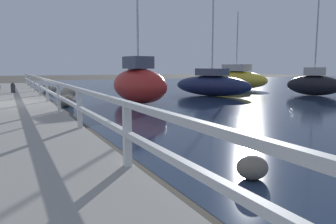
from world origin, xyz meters
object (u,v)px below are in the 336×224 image
sailboat_red (138,84)px  sailboat_orange (138,79)px  sailboat_black (314,83)px  mooring_bollard (13,88)px  sailboat_yellow (236,79)px  sailboat_navy (212,84)px

sailboat_red → sailboat_orange: bearing=58.1°
sailboat_red → sailboat_black: bearing=-14.4°
sailboat_black → sailboat_red: 10.57m
mooring_bollard → sailboat_orange: (10.27, 7.99, 0.08)m
sailboat_orange → mooring_bollard: bearing=-164.1°
mooring_bollard → sailboat_yellow: (15.23, 0.28, 0.24)m
mooring_bollard → sailboat_black: bearing=-22.4°
sailboat_black → sailboat_orange: (-5.32, 14.41, -0.10)m
sailboat_navy → sailboat_black: bearing=-45.2°
sailboat_red → sailboat_orange: sailboat_red is taller
mooring_bollard → sailboat_navy: bearing=-22.2°
sailboat_navy → sailboat_orange: size_ratio=0.97×
sailboat_black → sailboat_navy: bearing=134.9°
mooring_bollard → sailboat_red: (5.04, -5.81, 0.34)m
mooring_bollard → sailboat_yellow: sailboat_yellow is taller
sailboat_navy → sailboat_black: sailboat_black is taller
sailboat_navy → sailboat_red: sailboat_red is taller
sailboat_black → sailboat_yellow: sailboat_black is taller
sailboat_black → sailboat_orange: size_ratio=1.16×
sailboat_yellow → sailboat_red: 11.88m
sailboat_orange → sailboat_red: bearing=-132.8°
sailboat_red → sailboat_orange: size_ratio=1.01×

